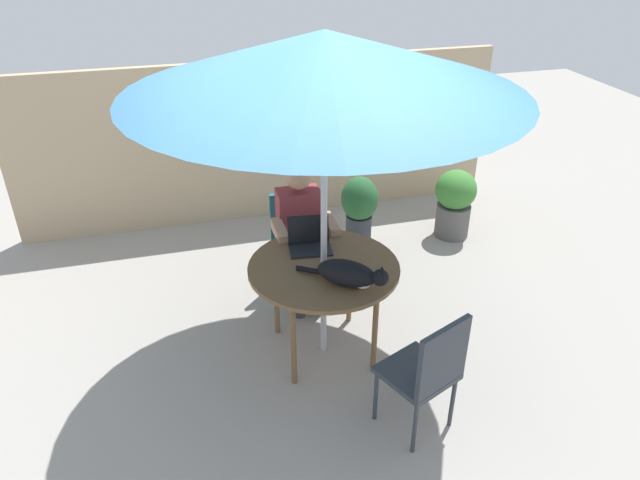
# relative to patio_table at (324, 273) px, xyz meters

# --- Properties ---
(ground_plane) EXTENTS (14.00, 14.00, 0.00)m
(ground_plane) POSITION_rel_patio_table_xyz_m (0.00, 0.00, -0.68)
(ground_plane) COLOR gray
(fence_back) EXTENTS (4.89, 0.08, 1.63)m
(fence_back) POSITION_rel_patio_table_xyz_m (0.00, 2.32, 0.13)
(fence_back) COLOR tan
(fence_back) RESTS_ON ground
(patio_table) EXTENTS (1.06, 1.06, 0.74)m
(patio_table) POSITION_rel_patio_table_xyz_m (0.00, 0.00, 0.00)
(patio_table) COLOR brown
(patio_table) RESTS_ON ground
(patio_umbrella) EXTENTS (2.43, 2.43, 2.31)m
(patio_umbrella) POSITION_rel_patio_table_xyz_m (0.00, 0.00, 1.45)
(patio_umbrella) COLOR #B7B7BC
(patio_umbrella) RESTS_ON ground
(chair_occupied) EXTENTS (0.40, 0.40, 0.88)m
(chair_occupied) POSITION_rel_patio_table_xyz_m (0.00, 0.84, -0.17)
(chair_occupied) COLOR #1E606B
(chair_occupied) RESTS_ON ground
(chair_empty) EXTENTS (0.53, 0.53, 0.88)m
(chair_empty) POSITION_rel_patio_table_xyz_m (0.40, -0.92, -0.17)
(chair_empty) COLOR #33383F
(chair_empty) RESTS_ON ground
(person_seated) EXTENTS (0.48, 0.48, 1.22)m
(person_seated) POSITION_rel_patio_table_xyz_m (0.00, 0.68, -0.00)
(person_seated) COLOR maroon
(person_seated) RESTS_ON ground
(laptop) EXTENTS (0.33, 0.28, 0.21)m
(laptop) POSITION_rel_patio_table_xyz_m (-0.03, 0.28, 0.12)
(laptop) COLOR black
(laptop) RESTS_ON patio_table
(cat) EXTENTS (0.53, 0.46, 0.17)m
(cat) POSITION_rel_patio_table_xyz_m (0.10, -0.27, 0.14)
(cat) COLOR black
(cat) RESTS_ON patio_table
(potted_plant_near_fence) EXTENTS (0.34, 0.34, 0.75)m
(potted_plant_near_fence) POSITION_rel_patio_table_xyz_m (0.71, 1.34, -0.25)
(potted_plant_near_fence) COLOR #33383D
(potted_plant_near_fence) RESTS_ON ground
(potted_plant_by_chair) EXTENTS (0.40, 0.40, 0.69)m
(potted_plant_by_chair) POSITION_rel_patio_table_xyz_m (1.71, 1.36, -0.31)
(potted_plant_by_chair) COLOR #595654
(potted_plant_by_chair) RESTS_ON ground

